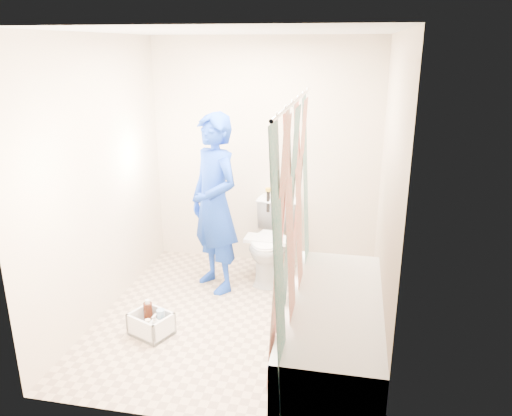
% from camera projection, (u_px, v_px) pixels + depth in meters
% --- Properties ---
extents(floor, '(2.60, 2.60, 0.00)m').
position_uv_depth(floor, '(237.00, 318.00, 4.41)').
color(floor, tan).
rests_on(floor, ground).
extents(ceiling, '(2.40, 2.60, 0.02)m').
position_uv_depth(ceiling, '(234.00, 31.00, 3.66)').
color(ceiling, silver).
rests_on(ceiling, wall_back).
extents(wall_back, '(2.40, 0.02, 2.40)m').
position_uv_depth(wall_back, '(265.00, 155.00, 5.25)').
color(wall_back, beige).
rests_on(wall_back, ground).
extents(wall_front, '(2.40, 0.02, 2.40)m').
position_uv_depth(wall_front, '(182.00, 250.00, 2.83)').
color(wall_front, beige).
rests_on(wall_front, ground).
extents(wall_left, '(0.02, 2.60, 2.40)m').
position_uv_depth(wall_left, '(99.00, 180.00, 4.26)').
color(wall_left, beige).
rests_on(wall_left, ground).
extents(wall_right, '(0.02, 2.60, 2.40)m').
position_uv_depth(wall_right, '(388.00, 197.00, 3.81)').
color(wall_right, beige).
rests_on(wall_right, ground).
extents(bathtub, '(0.70, 1.75, 0.50)m').
position_uv_depth(bathtub, '(333.00, 328.00, 3.77)').
color(bathtub, white).
rests_on(bathtub, ground).
extents(curtain_rod, '(0.02, 1.90, 0.02)m').
position_uv_depth(curtain_rod, '(295.00, 101.00, 3.31)').
color(curtain_rod, silver).
rests_on(curtain_rod, wall_back).
extents(shower_curtain, '(0.06, 1.75, 1.80)m').
position_uv_depth(shower_curtain, '(292.00, 232.00, 3.60)').
color(shower_curtain, white).
rests_on(shower_curtain, curtain_rod).
extents(toilet, '(0.47, 0.79, 0.78)m').
position_uv_depth(toilet, '(272.00, 241.00, 5.10)').
color(toilet, silver).
rests_on(toilet, ground).
extents(tank_lid, '(0.49, 0.23, 0.04)m').
position_uv_depth(tank_lid, '(269.00, 240.00, 4.96)').
color(tank_lid, white).
rests_on(tank_lid, toilet).
extents(tank_internals, '(0.19, 0.06, 0.26)m').
position_uv_depth(tank_internals, '(272.00, 200.00, 5.18)').
color(tank_internals, black).
rests_on(tank_internals, toilet).
extents(plumber, '(0.75, 0.73, 1.73)m').
position_uv_depth(plumber, '(215.00, 204.00, 4.73)').
color(plumber, '#0E1C93').
rests_on(plumber, ground).
extents(cleaning_caddy, '(0.40, 0.36, 0.25)m').
position_uv_depth(cleaning_caddy, '(152.00, 325.00, 4.14)').
color(cleaning_caddy, silver).
rests_on(cleaning_caddy, ground).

